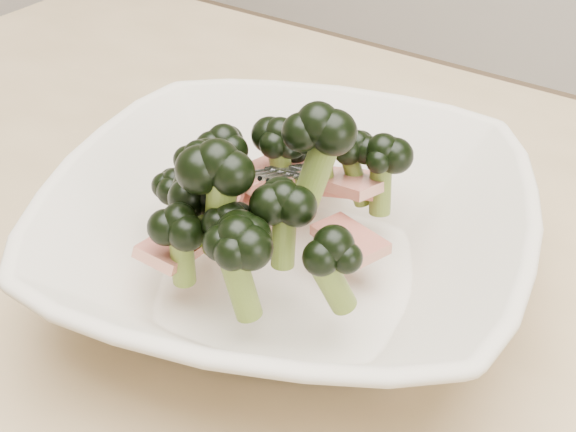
{
  "coord_description": "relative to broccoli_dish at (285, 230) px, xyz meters",
  "views": [
    {
      "loc": [
        0.14,
        -0.27,
        1.07
      ],
      "look_at": [
        -0.09,
        0.05,
        0.8
      ],
      "focal_mm": 50.0,
      "sensor_mm": 36.0,
      "label": 1
    }
  ],
  "objects": [
    {
      "name": "broccoli_dish",
      "position": [
        0.0,
        0.0,
        0.0
      ],
      "size": [
        0.36,
        0.36,
        0.13
      ],
      "color": "beige",
      "rests_on": "dining_table"
    }
  ]
}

